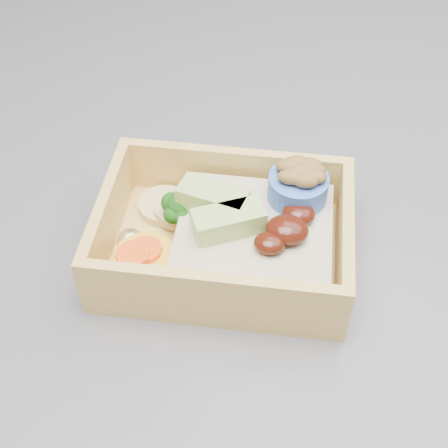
# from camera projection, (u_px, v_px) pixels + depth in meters

# --- Properties ---
(island) EXTENTS (1.24, 0.84, 0.92)m
(island) POSITION_uv_depth(u_px,v_px,m) (243.00, 425.00, 0.87)
(island) COLOR brown
(island) RESTS_ON ground
(bento_box) EXTENTS (0.19, 0.14, 0.07)m
(bento_box) POSITION_uv_depth(u_px,v_px,m) (233.00, 233.00, 0.47)
(bento_box) COLOR #DAB25A
(bento_box) RESTS_ON island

